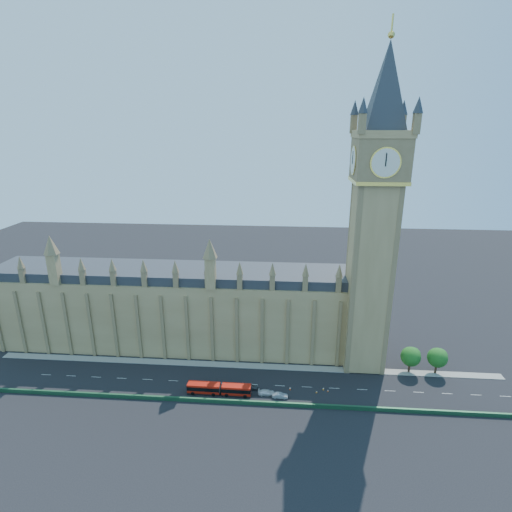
# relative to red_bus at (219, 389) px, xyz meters

# --- Properties ---
(ground) EXTENTS (400.00, 400.00, 0.00)m
(ground) POSITION_rel_red_bus_xyz_m (5.19, 5.03, -1.63)
(ground) COLOR black
(ground) RESTS_ON ground
(palace_westminster) EXTENTS (120.00, 20.00, 28.00)m
(palace_westminster) POSITION_rel_red_bus_xyz_m (-19.81, 27.03, 12.23)
(palace_westminster) COLOR #9D7D4C
(palace_westminster) RESTS_ON ground
(elizabeth_tower) EXTENTS (20.59, 20.59, 105.00)m
(elizabeth_tower) POSITION_rel_red_bus_xyz_m (43.19, 19.02, 52.93)
(elizabeth_tower) COLOR #9D7D4C
(elizabeth_tower) RESTS_ON ground
(bridge_parapet) EXTENTS (160.00, 0.60, 1.20)m
(bridge_parapet) POSITION_rel_red_bus_xyz_m (5.19, -3.97, -1.03)
(bridge_parapet) COLOR #1E4C2D
(bridge_parapet) RESTS_ON ground
(kerb_north) EXTENTS (160.00, 3.00, 0.16)m
(kerb_north) POSITION_rel_red_bus_xyz_m (5.19, 14.53, -1.55)
(kerb_north) COLOR gray
(kerb_north) RESTS_ON ground
(tree_east_near) EXTENTS (6.00, 6.00, 8.50)m
(tree_east_near) POSITION_rel_red_bus_xyz_m (57.42, 15.11, 4.01)
(tree_east_near) COLOR #382619
(tree_east_near) RESTS_ON ground
(tree_east_far) EXTENTS (6.00, 6.00, 8.50)m
(tree_east_far) POSITION_rel_red_bus_xyz_m (65.42, 15.11, 4.01)
(tree_east_far) COLOR #382619
(tree_east_far) RESTS_ON ground
(red_bus) EXTENTS (18.25, 3.10, 3.10)m
(red_bus) POSITION_rel_red_bus_xyz_m (0.00, 0.00, 0.00)
(red_bus) COLOR red
(red_bus) RESTS_ON ground
(car_grey) EXTENTS (4.22, 1.73, 1.43)m
(car_grey) POSITION_rel_red_bus_xyz_m (8.77, 2.80, -0.92)
(car_grey) COLOR #3D4145
(car_grey) RESTS_ON ground
(car_silver) EXTENTS (4.36, 1.62, 1.42)m
(car_silver) POSITION_rel_red_bus_xyz_m (17.41, -0.45, -0.92)
(car_silver) COLOR #A4A5AB
(car_silver) RESTS_ON ground
(car_white) EXTENTS (4.94, 2.04, 1.43)m
(car_white) POSITION_rel_red_bus_xyz_m (13.62, 0.54, -0.92)
(car_white) COLOR silver
(car_white) RESTS_ON ground
(cone_a) EXTENTS (0.51, 0.51, 0.78)m
(cone_a) POSITION_rel_red_bus_xyz_m (20.23, 3.39, -1.25)
(cone_a) COLOR black
(cone_a) RESTS_ON ground
(cone_b) EXTENTS (0.54, 0.54, 0.65)m
(cone_b) POSITION_rel_red_bus_xyz_m (31.18, 3.30, -1.31)
(cone_b) COLOR black
(cone_b) RESTS_ON ground
(cone_c) EXTENTS (0.53, 0.53, 0.74)m
(cone_c) POSITION_rel_red_bus_xyz_m (29.91, 4.03, -1.27)
(cone_c) COLOR black
(cone_c) RESTS_ON ground
(cone_d) EXTENTS (0.44, 0.44, 0.67)m
(cone_d) POSITION_rel_red_bus_xyz_m (27.85, 2.46, -1.30)
(cone_d) COLOR black
(cone_d) RESTS_ON ground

